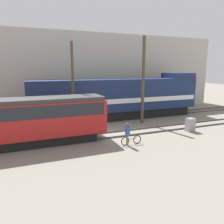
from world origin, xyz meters
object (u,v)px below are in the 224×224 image
at_px(bicycle, 131,140).
at_px(person, 127,132).
at_px(utility_pole_center, 73,87).
at_px(streetcar, 17,120).
at_px(signal_box, 190,125).
at_px(freight_locomotive, 119,98).
at_px(utility_pole_right, 143,81).

relative_size(bicycle, person, 0.96).
xyz_separation_m(person, utility_pole_center, (-2.66, 5.65, 2.87)).
bearing_deg(streetcar, person, -21.01).
distance_m(bicycle, signal_box, 6.61).
bearing_deg(signal_box, utility_pole_center, 155.67).
height_order(freight_locomotive, signal_box, freight_locomotive).
relative_size(streetcar, person, 7.36).
bearing_deg(person, signal_box, 10.84).
distance_m(utility_pole_right, signal_box, 6.22).
bearing_deg(freight_locomotive, utility_pole_right, -63.87).
xyz_separation_m(freight_locomotive, person, (-3.05, -8.47, -1.28)).
height_order(streetcar, signal_box, streetcar).
relative_size(freight_locomotive, signal_box, 15.90).
xyz_separation_m(freight_locomotive, signal_box, (3.86, -7.15, -1.74)).
bearing_deg(utility_pole_center, utility_pole_right, 0.00).
height_order(utility_pole_center, utility_pole_right, utility_pole_right).
bearing_deg(utility_pole_center, signal_box, -24.33).
bearing_deg(streetcar, bicycle, -19.00).
height_order(utility_pole_right, signal_box, utility_pole_right).
bearing_deg(freight_locomotive, bicycle, -107.65).
bearing_deg(bicycle, utility_pole_center, 119.13).
height_order(person, utility_pole_right, utility_pole_right).
height_order(streetcar, utility_pole_center, utility_pole_center).
distance_m(freight_locomotive, utility_pole_right, 3.72).
bearing_deg(bicycle, utility_pole_right, 53.73).
relative_size(person, utility_pole_right, 0.20).
distance_m(streetcar, utility_pole_center, 5.81).
relative_size(bicycle, signal_box, 1.38).
bearing_deg(utility_pole_center, freight_locomotive, 26.33).
relative_size(freight_locomotive, person, 11.01).
distance_m(freight_locomotive, streetcar, 11.83).
height_order(streetcar, person, streetcar).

